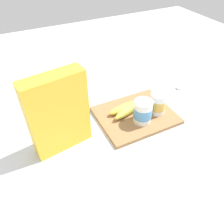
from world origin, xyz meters
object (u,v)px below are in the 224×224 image
at_px(cutting_board, 135,115).
at_px(cereal_box, 58,114).
at_px(yogurt_cup_back, 143,112).
at_px(banana_bunch, 128,108).
at_px(spoon, 178,91).
at_px(yogurt_cup_front, 158,104).

bearing_deg(cutting_board, cereal_box, 2.60).
distance_m(yogurt_cup_back, banana_bunch, 0.08).
bearing_deg(banana_bunch, spoon, -172.63).
relative_size(cutting_board, yogurt_cup_front, 3.34).
bearing_deg(spoon, banana_bunch, 7.37).
height_order(yogurt_cup_front, yogurt_cup_back, yogurt_cup_back).
relative_size(banana_bunch, spoon, 1.57).
xyz_separation_m(cereal_box, yogurt_cup_front, (-0.39, 0.02, -0.08)).
bearing_deg(yogurt_cup_front, cutting_board, -19.66).
xyz_separation_m(yogurt_cup_front, banana_bunch, (0.11, -0.06, -0.03)).
height_order(cereal_box, spoon, cereal_box).
bearing_deg(cutting_board, yogurt_cup_back, 89.24).
relative_size(cereal_box, spoon, 2.67).
distance_m(cereal_box, yogurt_cup_front, 0.40).
bearing_deg(spoon, cereal_box, 7.70).
height_order(cereal_box, banana_bunch, cereal_box).
bearing_deg(cereal_box, yogurt_cup_front, 168.80).
relative_size(cereal_box, yogurt_cup_front, 3.14).
distance_m(yogurt_cup_front, banana_bunch, 0.12).
height_order(cutting_board, spoon, cutting_board).
xyz_separation_m(cutting_board, spoon, (-0.27, -0.06, -0.00)).
distance_m(cereal_box, spoon, 0.60).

